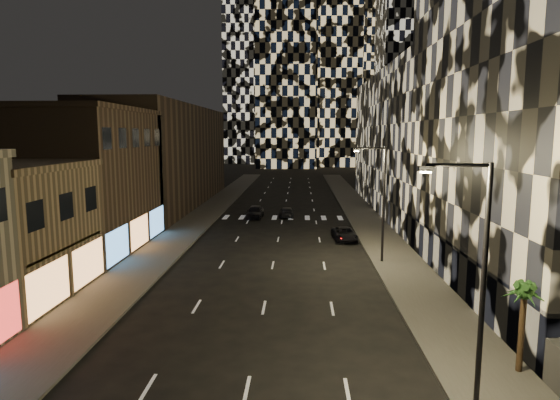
# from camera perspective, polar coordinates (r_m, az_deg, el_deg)

# --- Properties ---
(sidewalk_left) EXTENTS (4.00, 120.00, 0.15)m
(sidewalk_left) POSITION_cam_1_polar(r_m,az_deg,el_deg) (58.42, -9.52, -1.98)
(sidewalk_left) COLOR #47443F
(sidewalk_left) RESTS_ON ground
(sidewalk_right) EXTENTS (4.00, 120.00, 0.15)m
(sidewalk_right) POSITION_cam_1_polar(r_m,az_deg,el_deg) (57.71, 10.31, -2.12)
(sidewalk_right) COLOR #47443F
(sidewalk_right) RESTS_ON ground
(curb_left) EXTENTS (0.20, 120.00, 0.15)m
(curb_left) POSITION_cam_1_polar(r_m,az_deg,el_deg) (58.02, -7.49, -2.01)
(curb_left) COLOR #4C4C47
(curb_left) RESTS_ON ground
(curb_right) EXTENTS (0.20, 120.00, 0.15)m
(curb_right) POSITION_cam_1_polar(r_m,az_deg,el_deg) (57.46, 8.23, -2.12)
(curb_right) COLOR #4C4C47
(curb_right) RESTS_ON ground
(retail_brown) EXTENTS (10.00, 15.00, 12.00)m
(retail_brown) POSITION_cam_1_polar(r_m,az_deg,el_deg) (44.30, -23.08, 2.06)
(retail_brown) COLOR #493929
(retail_brown) RESTS_ON ground
(retail_filler_left) EXTENTS (10.00, 40.00, 14.00)m
(retail_filler_left) POSITION_cam_1_polar(r_m,az_deg,el_deg) (69.03, -13.65, 5.21)
(retail_filler_left) COLOR #493929
(retail_filler_left) RESTS_ON ground
(midrise_base) EXTENTS (0.60, 25.00, 3.00)m
(midrise_base) POSITION_cam_1_polar(r_m,az_deg,el_deg) (33.55, 20.28, -7.35)
(midrise_base) COLOR #383838
(midrise_base) RESTS_ON ground
(midrise_filler_right) EXTENTS (16.00, 40.00, 18.00)m
(midrise_filler_right) POSITION_cam_1_polar(r_m,az_deg,el_deg) (65.78, 18.39, 6.65)
(midrise_filler_right) COLOR #232326
(midrise_filler_right) RESTS_ON ground
(tower_center_low) EXTENTS (18.00, 18.00, 95.00)m
(tower_center_low) POSITION_cam_1_polar(r_m,az_deg,el_deg) (151.04, 0.89, 22.35)
(tower_center_low) COLOR black
(tower_center_low) RESTS_ON ground
(streetlight_near) EXTENTS (2.55, 0.25, 9.00)m
(streetlight_near) POSITION_cam_1_polar(r_m,az_deg,el_deg) (18.08, 22.92, -7.85)
(streetlight_near) COLOR black
(streetlight_near) RESTS_ON sidewalk_right
(streetlight_far) EXTENTS (2.55, 0.25, 9.00)m
(streetlight_far) POSITION_cam_1_polar(r_m,az_deg,el_deg) (37.12, 12.17, 0.48)
(streetlight_far) COLOR black
(streetlight_far) RESTS_ON sidewalk_right
(car_dark_midlane) EXTENTS (2.00, 4.62, 1.55)m
(car_dark_midlane) POSITION_cam_1_polar(r_m,az_deg,el_deg) (56.77, -3.07, -1.45)
(car_dark_midlane) COLOR black
(car_dark_midlane) RESTS_ON ground
(car_dark_oncoming) EXTENTS (1.75, 4.23, 1.22)m
(car_dark_oncoming) POSITION_cam_1_polar(r_m,az_deg,el_deg) (57.52, 0.85, -1.48)
(car_dark_oncoming) COLOR black
(car_dark_oncoming) RESTS_ON ground
(car_dark_rightlane) EXTENTS (2.42, 4.60, 1.23)m
(car_dark_rightlane) POSITION_cam_1_polar(r_m,az_deg,el_deg) (45.35, 7.88, -4.13)
(car_dark_rightlane) COLOR black
(car_dark_rightlane) RESTS_ON ground
(palm_tree) EXTENTS (2.00, 1.97, 3.92)m
(palm_tree) POSITION_cam_1_polar(r_m,az_deg,el_deg) (22.26, 27.61, -10.48)
(palm_tree) COLOR #47331E
(palm_tree) RESTS_ON sidewalk_right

